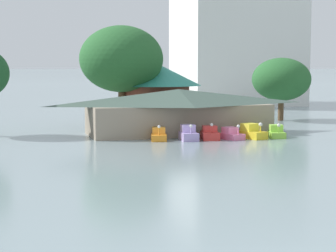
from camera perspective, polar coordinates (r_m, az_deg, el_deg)
name	(u,v)px	position (r m, az deg, el deg)	size (l,w,h in m)	color
pedal_boat_orange	(159,135)	(59.10, -0.88, -0.88)	(2.11, 2.99, 1.60)	orange
pedal_boat_lavender	(189,134)	(59.05, 1.95, -0.78)	(1.72, 2.47, 1.66)	#B299D8
pedal_boat_red	(210,134)	(59.88, 4.00, -0.76)	(2.12, 2.80, 1.72)	red
pedal_boat_pink	(231,134)	(60.23, 6.01, -0.80)	(2.20, 2.77, 1.55)	pink
pedal_boat_yellow	(251,132)	(61.18, 7.90, -0.61)	(2.52, 3.34, 1.70)	yellow
pedal_boat_lime	(276,133)	(62.31, 10.22, -0.61)	(2.12, 2.87, 1.53)	#8CCC3F
boathouse	(178,110)	(64.19, 1.00, 1.48)	(20.52, 8.16, 4.80)	gray
green_roof_pavilion	(154,89)	(72.94, -1.29, 3.48)	(11.29, 11.29, 8.39)	brown
shoreline_tree_mid	(121,59)	(70.45, -4.44, 6.34)	(9.74, 9.74, 11.91)	brown
shoreline_tree_right	(281,79)	(80.91, 10.67, 4.35)	(7.75, 7.75, 8.29)	brown
background_building_block	(236,42)	(111.92, 6.50, 7.92)	(21.18, 17.45, 22.99)	silver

